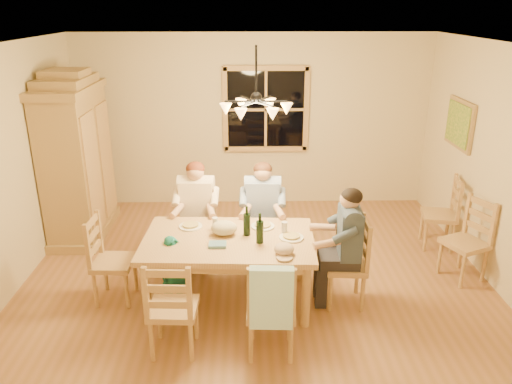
{
  "coord_description": "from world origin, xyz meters",
  "views": [
    {
      "loc": [
        -0.11,
        -5.22,
        3.09
      ],
      "look_at": [
        0.0,
        0.1,
        1.08
      ],
      "focal_mm": 35.0,
      "sensor_mm": 36.0,
      "label": 1
    }
  ],
  "objects_px": {
    "chair_far_right": "(262,241)",
    "chair_near_right": "(271,324)",
    "chair_near_left": "(174,322)",
    "adult_slate_man": "(348,233)",
    "adult_plaid_man": "(263,202)",
    "child": "(174,273)",
    "chair_spare_front": "(463,255)",
    "dining_table": "(229,247)",
    "wine_bottle_b": "(260,228)",
    "chandelier": "(256,106)",
    "chair_spare_back": "(437,226)",
    "chair_end_right": "(344,277)",
    "adult_woman": "(197,201)",
    "armoire": "(77,162)",
    "chair_end_left": "(115,275)",
    "wine_bottle_a": "(247,221)",
    "chair_far_left": "(198,241)"
  },
  "relations": [
    {
      "from": "chair_far_right",
      "to": "chair_near_right",
      "type": "distance_m",
      "value": 1.71
    },
    {
      "from": "chair_near_left",
      "to": "adult_slate_man",
      "type": "height_order",
      "value": "adult_slate_man"
    },
    {
      "from": "chair_near_left",
      "to": "adult_plaid_man",
      "type": "distance_m",
      "value": 1.96
    },
    {
      "from": "child",
      "to": "chair_spare_front",
      "type": "bearing_deg",
      "value": -17.97
    },
    {
      "from": "dining_table",
      "to": "wine_bottle_b",
      "type": "xyz_separation_m",
      "value": [
        0.33,
        -0.11,
        0.27
      ]
    },
    {
      "from": "chandelier",
      "to": "dining_table",
      "type": "xyz_separation_m",
      "value": [
        -0.3,
        -0.45,
        -1.42
      ]
    },
    {
      "from": "chair_spare_back",
      "to": "dining_table",
      "type": "bearing_deg",
      "value": 125.35
    },
    {
      "from": "chair_near_left",
      "to": "chair_end_right",
      "type": "bearing_deg",
      "value": 26.57
    },
    {
      "from": "chandelier",
      "to": "adult_woman",
      "type": "distance_m",
      "value": 1.49
    },
    {
      "from": "armoire",
      "to": "chandelier",
      "type": "bearing_deg",
      "value": -29.13
    },
    {
      "from": "armoire",
      "to": "chair_spare_front",
      "type": "relative_size",
      "value": 2.32
    },
    {
      "from": "child",
      "to": "dining_table",
      "type": "bearing_deg",
      "value": -15.92
    },
    {
      "from": "chair_near_left",
      "to": "chair_far_right",
      "type": "bearing_deg",
      "value": 64.8
    },
    {
      "from": "dining_table",
      "to": "adult_plaid_man",
      "type": "bearing_deg",
      "value": 65.05
    },
    {
      "from": "chandelier",
      "to": "chair_near_right",
      "type": "height_order",
      "value": "chandelier"
    },
    {
      "from": "armoire",
      "to": "chair_near_right",
      "type": "height_order",
      "value": "armoire"
    },
    {
      "from": "adult_slate_man",
      "to": "child",
      "type": "height_order",
      "value": "adult_slate_man"
    },
    {
      "from": "chandelier",
      "to": "adult_slate_man",
      "type": "xyz_separation_m",
      "value": [
        0.95,
        -0.5,
        -1.24
      ]
    },
    {
      "from": "chair_far_right",
      "to": "chair_spare_back",
      "type": "relative_size",
      "value": 1.0
    },
    {
      "from": "armoire",
      "to": "chair_near_left",
      "type": "bearing_deg",
      "value": -58.24
    },
    {
      "from": "chair_near_left",
      "to": "chair_end_right",
      "type": "height_order",
      "value": "same"
    },
    {
      "from": "chair_near_right",
      "to": "chair_end_left",
      "type": "bearing_deg",
      "value": 153.43
    },
    {
      "from": "adult_plaid_man",
      "to": "wine_bottle_a",
      "type": "xyz_separation_m",
      "value": [
        -0.19,
        -0.75,
        0.08
      ]
    },
    {
      "from": "chair_end_right",
      "to": "child",
      "type": "distance_m",
      "value": 1.84
    },
    {
      "from": "child",
      "to": "adult_slate_man",
      "type": "bearing_deg",
      "value": -25.47
    },
    {
      "from": "chair_near_left",
      "to": "chair_near_right",
      "type": "xyz_separation_m",
      "value": [
        0.9,
        -0.04,
        0.0
      ]
    },
    {
      "from": "dining_table",
      "to": "chair_spare_back",
      "type": "bearing_deg",
      "value": 24.68
    },
    {
      "from": "dining_table",
      "to": "adult_slate_man",
      "type": "height_order",
      "value": "adult_slate_man"
    },
    {
      "from": "chair_end_left",
      "to": "chair_spare_back",
      "type": "bearing_deg",
      "value": 109.36
    },
    {
      "from": "chair_end_right",
      "to": "dining_table",
      "type": "bearing_deg",
      "value": 90.0
    },
    {
      "from": "dining_table",
      "to": "adult_plaid_man",
      "type": "distance_m",
      "value": 0.94
    },
    {
      "from": "armoire",
      "to": "chair_far_right",
      "type": "bearing_deg",
      "value": -20.95
    },
    {
      "from": "child",
      "to": "chair_end_left",
      "type": "bearing_deg",
      "value": 138.14
    },
    {
      "from": "adult_plaid_man",
      "to": "chair_spare_front",
      "type": "height_order",
      "value": "adult_plaid_man"
    },
    {
      "from": "chandelier",
      "to": "chair_near_right",
      "type": "distance_m",
      "value": 2.21
    },
    {
      "from": "wine_bottle_a",
      "to": "chair_end_right",
      "type": "bearing_deg",
      "value": -7.66
    },
    {
      "from": "dining_table",
      "to": "wine_bottle_b",
      "type": "bearing_deg",
      "value": -17.67
    },
    {
      "from": "child",
      "to": "chair_spare_back",
      "type": "bearing_deg",
      "value": -4.85
    },
    {
      "from": "chair_end_left",
      "to": "wine_bottle_b",
      "type": "distance_m",
      "value": 1.71
    },
    {
      "from": "adult_woman",
      "to": "chair_spare_front",
      "type": "height_order",
      "value": "adult_woman"
    },
    {
      "from": "adult_slate_man",
      "to": "wine_bottle_b",
      "type": "distance_m",
      "value": 0.93
    },
    {
      "from": "armoire",
      "to": "chair_far_right",
      "type": "height_order",
      "value": "armoire"
    },
    {
      "from": "dining_table",
      "to": "chair_far_right",
      "type": "relative_size",
      "value": 1.87
    },
    {
      "from": "chair_near_left",
      "to": "wine_bottle_b",
      "type": "xyz_separation_m",
      "value": [
        0.82,
        0.73,
        0.62
      ]
    },
    {
      "from": "chair_far_left",
      "to": "adult_slate_man",
      "type": "distance_m",
      "value": 1.98
    },
    {
      "from": "adult_woman",
      "to": "chandelier",
      "type": "bearing_deg",
      "value": 151.88
    },
    {
      "from": "wine_bottle_b",
      "to": "chandelier",
      "type": "bearing_deg",
      "value": 92.73
    },
    {
      "from": "dining_table",
      "to": "chair_far_right",
      "type": "xyz_separation_m",
      "value": [
        0.39,
        0.84,
        -0.36
      ]
    },
    {
      "from": "armoire",
      "to": "chair_near_left",
      "type": "distance_m",
      "value": 3.18
    },
    {
      "from": "chandelier",
      "to": "wine_bottle_a",
      "type": "bearing_deg",
      "value": -106.51
    }
  ]
}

